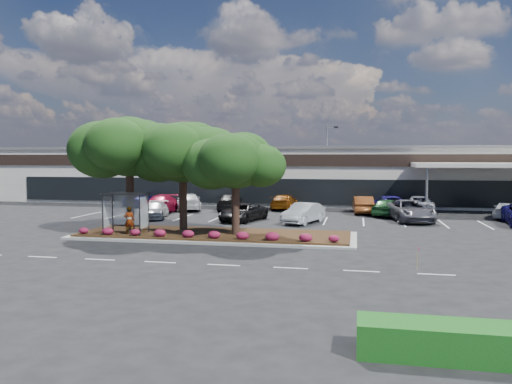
% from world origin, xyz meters
% --- Properties ---
extents(ground, '(160.00, 160.00, 0.00)m').
position_xyz_m(ground, '(0.00, 0.00, 0.00)').
color(ground, black).
rests_on(ground, ground).
extents(retail_store, '(80.40, 25.20, 6.25)m').
position_xyz_m(retail_store, '(0.06, 33.91, 3.15)').
color(retail_store, silver).
rests_on(retail_store, ground).
extents(landscape_island, '(18.00, 6.00, 0.26)m').
position_xyz_m(landscape_island, '(-2.00, 4.00, 0.12)').
color(landscape_island, '#999994').
rests_on(landscape_island, ground).
extents(lane_markings, '(33.12, 20.06, 0.01)m').
position_xyz_m(lane_markings, '(-0.14, 10.42, 0.01)').
color(lane_markings, silver).
rests_on(lane_markings, ground).
extents(shrub_row, '(17.00, 0.80, 0.50)m').
position_xyz_m(shrub_row, '(-2.00, 1.90, 0.51)').
color(shrub_row, '#9B1C41').
rests_on(shrub_row, landscape_island).
extents(bus_shelter, '(2.75, 1.55, 2.59)m').
position_xyz_m(bus_shelter, '(-7.50, 2.95, 2.31)').
color(bus_shelter, black).
rests_on(bus_shelter, landscape_island).
extents(island_tree_west, '(7.20, 7.20, 7.89)m').
position_xyz_m(island_tree_west, '(-8.00, 4.50, 4.21)').
color(island_tree_west, black).
rests_on(island_tree_west, landscape_island).
extents(island_tree_mid, '(6.60, 6.60, 7.32)m').
position_xyz_m(island_tree_mid, '(-4.50, 5.20, 3.92)').
color(island_tree_mid, black).
rests_on(island_tree_mid, landscape_island).
extents(island_tree_east, '(5.80, 5.80, 6.50)m').
position_xyz_m(island_tree_east, '(-0.50, 3.70, 3.51)').
color(island_tree_east, black).
rests_on(island_tree_east, landscape_island).
extents(hedge_south_east, '(6.00, 1.30, 0.90)m').
position_xyz_m(hedge_south_east, '(10.00, -13.50, 0.45)').
color(hedge_south_east, '#12470C').
rests_on(hedge_south_east, ground).
extents(conifer_north_west, '(4.40, 4.40, 10.00)m').
position_xyz_m(conifer_north_west, '(-30.00, 46.00, 5.00)').
color(conifer_north_west, black).
rests_on(conifer_north_west, ground).
extents(person_waiting, '(0.74, 0.60, 1.75)m').
position_xyz_m(person_waiting, '(-7.05, 2.35, 1.14)').
color(person_waiting, '#594C47').
rests_on(person_waiting, landscape_island).
extents(light_pole, '(1.42, 0.74, 8.55)m').
position_xyz_m(light_pole, '(3.82, 28.03, 3.75)').
color(light_pole, '#999994').
rests_on(light_pole, ground).
extents(survey_stake, '(0.08, 0.14, 1.05)m').
position_xyz_m(survey_stake, '(9.71, -3.24, 0.68)').
color(survey_stake, tan).
rests_on(survey_stake, ground).
extents(car_0, '(2.68, 5.75, 1.62)m').
position_xyz_m(car_0, '(-10.53, 15.68, 0.81)').
color(car_0, maroon).
rests_on(car_0, ground).
extents(car_1, '(2.86, 4.97, 1.36)m').
position_xyz_m(car_1, '(-9.67, 12.49, 0.68)').
color(car_1, '#B3B3B3').
rests_on(car_1, ground).
extents(car_3, '(3.64, 5.50, 1.40)m').
position_xyz_m(car_3, '(-1.96, 12.14, 0.70)').
color(car_3, black).
rests_on(car_3, ground).
extents(car_4, '(3.19, 5.02, 1.56)m').
position_xyz_m(car_4, '(2.92, 11.77, 0.78)').
color(car_4, '#ABB0B7').
rests_on(car_4, ground).
extents(car_6, '(3.96, 6.56, 1.70)m').
position_xyz_m(car_6, '(11.13, 14.70, 0.85)').
color(car_6, '#57565E').
rests_on(car_6, ground).
extents(car_7, '(3.17, 5.56, 1.46)m').
position_xyz_m(car_7, '(11.06, 15.71, 0.73)').
color(car_7, '#54545A').
rests_on(car_7, ground).
extents(car_9, '(3.16, 5.34, 1.39)m').
position_xyz_m(car_9, '(-14.98, 22.25, 0.70)').
color(car_9, navy).
rests_on(car_9, ground).
extents(car_10, '(4.01, 5.91, 1.59)m').
position_xyz_m(car_10, '(-8.97, 19.20, 0.79)').
color(car_10, silver).
rests_on(car_10, ground).
extents(car_11, '(3.04, 5.79, 1.60)m').
position_xyz_m(car_11, '(-4.91, 19.64, 0.80)').
color(car_11, black).
rests_on(car_11, ground).
extents(car_12, '(2.30, 5.18, 1.48)m').
position_xyz_m(car_12, '(0.01, 21.59, 0.74)').
color(car_12, '#6E3609').
rests_on(car_12, ground).
extents(car_13, '(1.99, 4.90, 1.58)m').
position_xyz_m(car_13, '(7.50, 19.56, 0.79)').
color(car_13, brown).
rests_on(car_13, ground).
extents(car_14, '(3.17, 4.91, 1.55)m').
position_xyz_m(car_14, '(9.58, 17.86, 0.78)').
color(car_14, '#225629').
rests_on(car_14, ground).
extents(car_15, '(3.56, 6.28, 1.65)m').
position_xyz_m(car_15, '(9.82, 19.72, 0.83)').
color(car_15, navy).
rests_on(car_15, ground).
extents(car_16, '(3.10, 5.84, 1.56)m').
position_xyz_m(car_16, '(12.60, 21.35, 0.78)').
color(car_16, '#A4A7B0').
rests_on(car_16, ground).
extents(car_17, '(3.24, 5.01, 1.35)m').
position_xyz_m(car_17, '(19.13, 17.83, 0.68)').
color(car_17, '#ABB1B6').
rests_on(car_17, ground).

